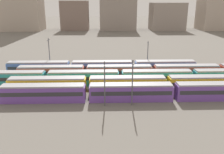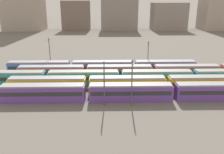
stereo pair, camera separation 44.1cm
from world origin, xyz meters
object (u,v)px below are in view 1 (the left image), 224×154
Objects in this scene: train_track_2 at (120,77)px; train_track_4 at (102,67)px; train_track_0 at (131,92)px; catenary_pole_2 at (132,81)px; catenary_pole_1 at (148,54)px; catenary_pole_3 at (49,53)px; catenary_pole_0 at (105,82)px; train_track_3 at (219,71)px.

train_track_4 is at bearing 114.48° from train_track_2.
train_track_0 is 4.50m from catenary_pole_2.
catenary_pole_1 is at bearing 73.74° from catenary_pole_2.
catenary_pole_2 is at bearing -106.26° from catenary_pole_1.
train_track_4 is 5.47× the size of catenary_pole_3.
catenary_pole_0 is at bearing -153.37° from train_track_0.
train_track_2 is 14.24m from catenary_pole_0.
train_track_4 is (-33.17, 5.20, -0.00)m from train_track_3.
catenary_pole_1 is (13.33, 26.53, -0.19)m from catenary_pole_0.
catenary_pole_2 is at bearing -49.93° from catenary_pole_3.
catenary_pole_3 reaches higher than train_track_2.
catenary_pole_0 is (-4.00, -13.25, 3.36)m from train_track_2.
catenary_pole_3 reaches higher than train_track_3.
catenary_pole_0 is (0.73, -23.65, 3.36)m from train_track_4.
catenary_pole_2 is at bearing -83.12° from train_track_2.
train_track_0 is 0.50× the size of train_track_3.
catenary_pole_1 is 0.93× the size of catenary_pole_2.
catenary_pole_0 reaches higher than catenary_pole_1.
catenary_pole_1 is 0.89× the size of catenary_pole_3.
catenary_pole_1 is (7.65, 23.68, 3.17)m from train_track_0.
catenary_pole_2 is (5.60, 0.04, 0.15)m from catenary_pole_0.
train_track_4 is 24.69m from catenary_pole_2.
train_track_3 is (26.76, 15.60, 0.00)m from train_track_0.
train_track_2 is 7.32× the size of catenary_pole_3.
catenary_pole_0 is 0.97× the size of catenary_pole_2.
train_track_2 is at bearing -169.64° from train_track_3.
train_track_2 and train_track_3 have the same top height.
catenary_pole_3 is at bearing 170.45° from train_track_3.
catenary_pole_1 reaches higher than train_track_4.
train_track_0 is at bearing -80.85° from train_track_2.
train_track_3 is at bearing 10.36° from train_track_2.
train_track_3 is (28.43, 5.20, 0.00)m from train_track_2.
train_track_2 is 7.90× the size of catenary_pole_0.
catenary_pole_0 is at bearing -88.23° from train_track_4.
catenary_pole_1 is (14.06, 2.88, 3.17)m from train_track_4.
train_track_4 is 23.90m from catenary_pole_0.
catenary_pole_0 is (-32.44, -18.45, 3.36)m from train_track_3.
catenary_pole_3 is at bearing 169.15° from train_track_4.
train_track_2 is at bearing -125.06° from catenary_pole_1.
catenary_pole_1 is at bearing 72.11° from train_track_0.
train_track_4 is 14.70m from catenary_pole_1.
train_track_4 is (-6.41, 20.80, 0.00)m from train_track_0.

